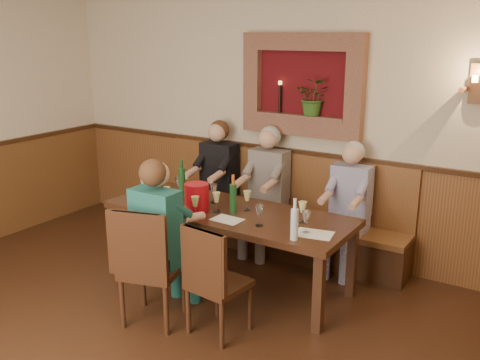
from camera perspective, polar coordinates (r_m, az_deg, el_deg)
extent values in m
cube|color=#C6B696|center=(5.90, 4.93, 5.86)|extent=(6.00, 0.04, 2.80)
cube|color=brown|center=(6.09, 4.65, -2.08)|extent=(6.00, 0.04, 1.10)
cube|color=#381E0F|center=(5.94, 4.77, 3.22)|extent=(6.02, 0.06, 0.05)
cube|color=#4F0B0F|center=(5.74, 6.76, 10.07)|extent=(1.00, 0.02, 0.70)
cube|color=brown|center=(5.67, 6.70, 14.46)|extent=(1.36, 0.12, 0.18)
cube|color=brown|center=(5.76, 6.42, 5.68)|extent=(1.36, 0.12, 0.18)
cube|color=brown|center=(5.98, 1.39, 10.39)|extent=(0.18, 0.12, 0.70)
cube|color=brown|center=(5.47, 12.20, 9.56)|extent=(0.18, 0.12, 0.70)
cube|color=brown|center=(5.74, 6.46, 6.76)|extent=(1.00, 0.14, 0.04)
imported|color=#2D541D|center=(5.65, 7.90, 8.77)|extent=(0.35, 0.30, 0.39)
cylinder|color=black|center=(5.83, 4.28, 8.63)|extent=(0.03, 0.03, 0.30)
cylinder|color=#FFBF59|center=(5.81, 4.31, 10.30)|extent=(0.04, 0.04, 0.04)
cube|color=brown|center=(5.19, 23.98, 9.38)|extent=(0.12, 0.08, 0.35)
cylinder|color=brown|center=(5.14, 22.69, 8.91)|extent=(0.05, 0.18, 0.05)
cylinder|color=#FFBF59|center=(5.06, 23.81, 9.84)|extent=(0.06, 0.06, 0.06)
cube|color=#392111|center=(5.11, -1.25, -3.53)|extent=(2.40, 0.90, 0.06)
cube|color=#392111|center=(5.65, -12.92, -6.08)|extent=(0.08, 0.08, 0.69)
cube|color=#392111|center=(4.46, 8.39, -11.92)|extent=(0.08, 0.08, 0.69)
cube|color=#392111|center=(6.15, -8.05, -4.00)|extent=(0.08, 0.08, 0.69)
cube|color=#392111|center=(5.09, 11.85, -8.52)|extent=(0.08, 0.08, 0.69)
cube|color=#381E0F|center=(6.02, 3.60, -5.79)|extent=(3.00, 0.40, 0.40)
cube|color=brown|center=(5.94, 3.63, -3.82)|extent=(3.00, 0.45, 0.06)
cube|color=brown|center=(5.99, 4.57, -0.06)|extent=(3.00, 0.06, 0.66)
cube|color=#392111|center=(4.71, -9.16, -12.14)|extent=(0.54, 0.54, 0.44)
cube|color=#392111|center=(4.60, -9.29, -9.44)|extent=(0.57, 0.57, 0.05)
cube|color=#392111|center=(4.31, -10.63, -6.92)|extent=(0.45, 0.17, 0.54)
cube|color=#392111|center=(4.50, -2.23, -13.60)|extent=(0.44, 0.44, 0.40)
cube|color=#392111|center=(4.40, -2.26, -11.05)|extent=(0.46, 0.46, 0.05)
cube|color=#392111|center=(4.15, -4.03, -8.56)|extent=(0.42, 0.09, 0.50)
cube|color=black|center=(6.26, -3.04, -4.68)|extent=(0.42, 0.44, 0.45)
cube|color=black|center=(6.20, -2.22, 1.49)|extent=(0.42, 0.22, 0.55)
sphere|color=#D8A384|center=(6.08, -2.47, 5.09)|extent=(0.21, 0.21, 0.21)
sphere|color=#4C2D19|center=(6.12, -2.21, 5.35)|extent=(0.23, 0.23, 0.23)
cube|color=#504A49|center=(5.93, 2.24, -5.87)|extent=(0.42, 0.44, 0.45)
cube|color=#504A49|center=(5.86, 3.13, 0.62)|extent=(0.42, 0.22, 0.54)
sphere|color=#D8A384|center=(5.73, 3.00, 4.41)|extent=(0.21, 0.21, 0.21)
sphere|color=#B2B2B2|center=(5.77, 3.24, 4.68)|extent=(0.23, 0.23, 0.23)
cube|color=navy|center=(5.56, 10.85, -7.66)|extent=(0.39, 0.41, 0.45)
cube|color=navy|center=(5.48, 11.79, -1.05)|extent=(0.39, 0.20, 0.51)
sphere|color=#D8A384|center=(5.36, 11.87, 2.71)|extent=(0.19, 0.19, 0.19)
sphere|color=#B2B2B2|center=(5.40, 12.06, 2.99)|extent=(0.21, 0.21, 0.21)
cube|color=#174A50|center=(4.86, -7.33, -11.04)|extent=(0.41, 0.43, 0.45)
cube|color=#174A50|center=(4.49, -8.97, -4.35)|extent=(0.41, 0.22, 0.54)
sphere|color=#D8A384|center=(4.40, -8.86, 0.67)|extent=(0.21, 0.21, 0.21)
sphere|color=#4C2D19|center=(4.36, -9.29, 0.78)|extent=(0.23, 0.23, 0.23)
cylinder|color=red|center=(5.06, -4.64, -1.83)|extent=(0.29, 0.29, 0.26)
cylinder|color=#19471E|center=(4.96, -0.73, -2.03)|extent=(0.08, 0.08, 0.28)
cylinder|color=#DC5718|center=(4.91, -0.74, 0.04)|extent=(0.03, 0.03, 0.09)
cylinder|color=#19471E|center=(5.52, -6.21, -0.23)|extent=(0.09, 0.09, 0.29)
cylinder|color=#19471E|center=(5.47, -6.27, 1.69)|extent=(0.04, 0.04, 0.09)
cylinder|color=silver|center=(4.37, 5.83, -4.74)|extent=(0.08, 0.08, 0.26)
cylinder|color=silver|center=(4.31, 5.89, -2.55)|extent=(0.03, 0.03, 0.09)
cube|color=white|center=(5.56, -9.92, -1.80)|extent=(0.35, 0.28, 0.00)
cube|color=white|center=(4.84, -1.38, -4.23)|extent=(0.28, 0.21, 0.00)
cube|color=white|center=(4.55, 7.89, -5.71)|extent=(0.35, 0.28, 0.00)
cube|color=white|center=(5.09, -6.45, -3.33)|extent=(0.34, 0.30, 0.00)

